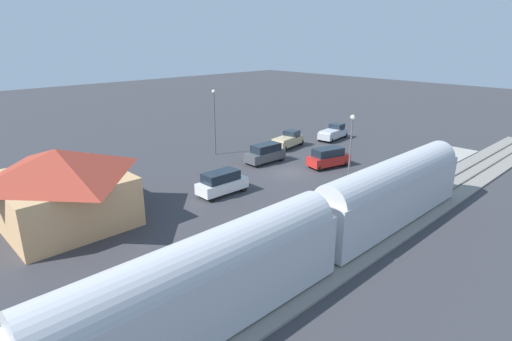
# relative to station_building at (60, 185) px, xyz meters

# --- Properties ---
(ground_plane) EXTENTS (200.00, 200.00, 0.00)m
(ground_plane) POSITION_rel_station_building_xyz_m (-4.00, -22.00, -3.11)
(ground_plane) COLOR #38383D
(railway_track) EXTENTS (4.80, 70.00, 0.30)m
(railway_track) POSITION_rel_station_building_xyz_m (-18.00, -22.00, -3.02)
(railway_track) COLOR gray
(railway_track) RESTS_ON ground
(platform) EXTENTS (3.20, 46.00, 0.30)m
(platform) POSITION_rel_station_building_xyz_m (-14.00, -22.00, -2.96)
(platform) COLOR #A8A399
(platform) RESTS_ON ground
(station_building) EXTENTS (10.68, 9.44, 5.99)m
(station_building) POSITION_rel_station_building_xyz_m (0.00, 0.00, 0.00)
(station_building) COLOR tan
(station_building) RESTS_ON ground
(pedestrian_on_platform) EXTENTS (0.36, 0.36, 1.71)m
(pedestrian_on_platform) POSITION_rel_station_building_xyz_m (-13.63, -15.19, -1.83)
(pedestrian_on_platform) COLOR #333338
(pedestrian_on_platform) RESTS_ON platform
(pedestrian_waiting_far) EXTENTS (0.36, 0.36, 1.71)m
(pedestrian_waiting_far) POSITION_rel_station_building_xyz_m (-13.71, -23.28, -1.83)
(pedestrian_waiting_far) COLOR #23284C
(pedestrian_waiting_far) RESTS_ON platform
(suv_charcoal) EXTENTS (2.12, 4.96, 2.22)m
(suv_charcoal) POSITION_rel_station_building_xyz_m (0.26, -22.81, -1.96)
(suv_charcoal) COLOR #47494F
(suv_charcoal) RESTS_ON ground
(suv_red) EXTENTS (3.03, 5.22, 2.22)m
(suv_red) POSITION_rel_station_building_xyz_m (-5.85, -26.73, -1.96)
(suv_red) COLOR red
(suv_red) RESTS_ON ground
(pickup_silver) EXTENTS (2.63, 5.61, 2.14)m
(pickup_silver) POSITION_rel_station_building_xyz_m (1.48, -37.83, -2.09)
(pickup_silver) COLOR silver
(pickup_silver) RESTS_ON ground
(pickup_tan) EXTENTS (2.89, 5.66, 2.14)m
(pickup_tan) POSITION_rel_station_building_xyz_m (3.02, -29.85, -2.09)
(pickup_tan) COLOR #C6B284
(pickup_tan) RESTS_ON ground
(suv_white) EXTENTS (2.02, 4.92, 2.22)m
(suv_white) POSITION_rel_station_building_xyz_m (-4.01, -12.79, -1.96)
(suv_white) COLOR white
(suv_white) RESTS_ON ground
(light_pole_near_platform) EXTENTS (0.44, 0.44, 7.17)m
(light_pole_near_platform) POSITION_rel_station_building_xyz_m (-11.20, -22.69, 1.45)
(light_pole_near_platform) COLOR #515156
(light_pole_near_platform) RESTS_ON ground
(light_pole_lot_center) EXTENTS (0.44, 0.44, 8.01)m
(light_pole_lot_center) POSITION_rel_station_building_xyz_m (7.04, -20.82, 1.90)
(light_pole_lot_center) COLOR #515156
(light_pole_lot_center) RESTS_ON ground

